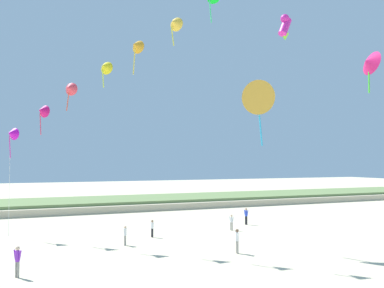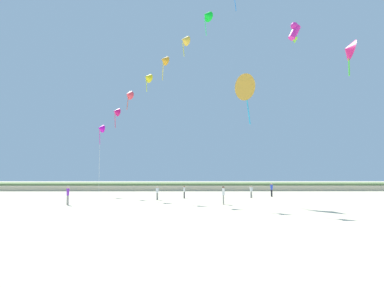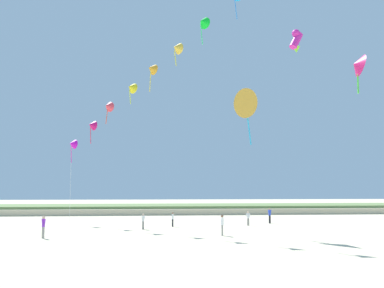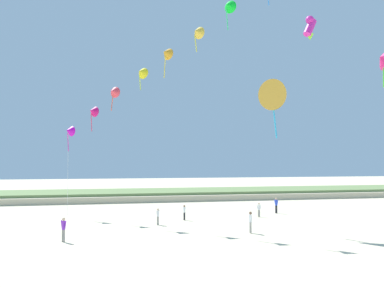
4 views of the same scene
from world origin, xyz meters
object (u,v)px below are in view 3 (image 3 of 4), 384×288
at_px(person_far_right, 222,223).
at_px(large_kite_low_lead, 248,103).
at_px(person_far_center, 270,214).
at_px(person_far_left, 173,218).
at_px(large_kite_high_solo, 296,40).
at_px(large_kite_mid_trail, 357,65).
at_px(person_mid_center, 248,217).
at_px(person_near_right, 143,220).
at_px(person_near_left, 43,225).

bearing_deg(person_far_right, large_kite_low_lead, 21.11).
bearing_deg(person_far_center, person_far_left, -164.84).
distance_m(person_far_center, large_kite_high_solo, 19.50).
xyz_separation_m(person_far_left, large_kite_mid_trail, (15.90, -8.93, 13.94)).
bearing_deg(person_mid_center, person_far_center, 39.15).
relative_size(person_far_right, large_kite_low_lead, 0.34).
height_order(person_far_right, large_kite_high_solo, large_kite_high_solo).
xyz_separation_m(large_kite_low_lead, large_kite_mid_trail, (9.48, -1.66, 3.30)).
height_order(person_near_right, large_kite_low_lead, large_kite_low_lead).
relative_size(person_near_left, person_far_left, 1.18).
bearing_deg(large_kite_mid_trail, person_far_left, 150.69).
distance_m(person_near_left, large_kite_high_solo, 31.48).
relative_size(large_kite_low_lead, large_kite_high_solo, 1.95).
distance_m(person_far_left, person_far_right, 9.10).
height_order(person_mid_center, large_kite_low_lead, large_kite_low_lead).
bearing_deg(person_near_left, person_mid_center, 26.52).
height_order(person_near_left, large_kite_high_solo, large_kite_high_solo).
bearing_deg(person_near_left, person_near_right, 39.58).
relative_size(person_far_left, person_far_right, 0.86).
relative_size(person_far_right, large_kite_mid_trail, 0.47).
height_order(person_near_left, person_far_left, person_near_left).
distance_m(person_far_right, large_kite_low_lead, 10.87).
distance_m(person_near_right, large_kite_high_solo, 25.09).
height_order(person_near_left, person_far_center, person_near_left).
bearing_deg(person_far_left, person_mid_center, 3.70).
relative_size(person_near_right, large_kite_mid_trail, 0.42).
height_order(person_near_right, large_kite_high_solo, large_kite_high_solo).
bearing_deg(large_kite_mid_trail, person_mid_center, 129.76).
height_order(person_mid_center, person_far_right, person_far_right).
bearing_deg(person_near_right, person_far_right, -40.79).
distance_m(person_near_left, large_kite_low_lead, 20.08).
relative_size(person_near_left, large_kite_high_solo, 0.67).
xyz_separation_m(person_mid_center, large_kite_high_solo, (5.23, -1.55, 19.09)).
height_order(person_near_left, large_kite_mid_trail, large_kite_mid_trail).
bearing_deg(person_far_right, person_far_left, 114.59).
bearing_deg(person_near_left, large_kite_low_lead, 5.15).
bearing_deg(large_kite_high_solo, person_far_left, 175.56).
height_order(person_near_left, person_near_right, person_near_left).
height_order(person_far_left, person_far_center, person_far_center).
bearing_deg(person_far_left, large_kite_mid_trail, -29.31).
distance_m(person_mid_center, person_far_center, 3.94).
height_order(person_far_center, large_kite_low_lead, large_kite_low_lead).
xyz_separation_m(person_near_right, person_far_center, (14.06, 5.46, 0.13)).
bearing_deg(large_kite_low_lead, person_near_left, -174.85).
bearing_deg(large_kite_low_lead, person_near_right, 152.82).
relative_size(person_near_right, person_far_center, 0.88).
xyz_separation_m(person_far_right, large_kite_mid_trail, (12.11, -0.65, 13.80)).
height_order(person_near_right, person_far_left, person_near_right).
bearing_deg(person_far_center, large_kite_low_lead, -114.50).
bearing_deg(person_mid_center, person_near_left, -153.48).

